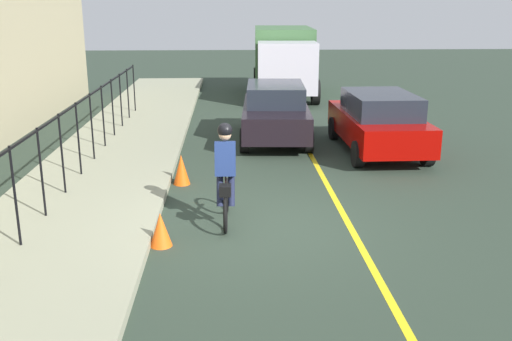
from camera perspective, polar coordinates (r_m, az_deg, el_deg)
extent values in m
plane|color=#2A372B|center=(10.33, 0.33, -5.52)|extent=(80.00, 80.00, 0.00)
cube|color=yellow|center=(10.53, 9.10, -5.29)|extent=(36.00, 0.12, 0.01)
cube|color=gray|center=(10.69, -18.27, -5.18)|extent=(40.00, 3.20, 0.15)
cylinder|color=black|center=(9.66, -22.48, -2.36)|extent=(0.04, 0.04, 1.60)
cylinder|color=black|center=(10.85, -20.24, -0.18)|extent=(0.04, 0.04, 1.60)
cylinder|color=black|center=(12.06, -18.44, 1.56)|extent=(0.04, 0.04, 1.60)
cylinder|color=black|center=(13.29, -16.97, 2.98)|extent=(0.04, 0.04, 1.60)
cylinder|color=black|center=(14.54, -15.75, 4.16)|extent=(0.04, 0.04, 1.60)
cylinder|color=black|center=(15.80, -14.72, 5.15)|extent=(0.04, 0.04, 1.60)
cylinder|color=black|center=(17.06, -13.83, 5.99)|extent=(0.04, 0.04, 1.60)
cylinder|color=black|center=(18.34, -13.07, 6.72)|extent=(0.04, 0.04, 1.60)
cylinder|color=black|center=(19.61, -12.41, 7.35)|extent=(0.04, 0.04, 1.60)
cylinder|color=black|center=(20.90, -11.83, 7.90)|extent=(0.04, 0.04, 1.60)
cube|color=black|center=(11.29, -19.64, 4.41)|extent=(19.69, 0.04, 0.04)
torus|color=black|center=(10.96, -2.88, -2.41)|extent=(0.66, 0.07, 0.66)
torus|color=black|center=(9.97, -3.01, -4.33)|extent=(0.66, 0.07, 0.66)
cube|color=black|center=(10.38, -2.96, -2.02)|extent=(0.93, 0.06, 0.24)
cylinder|color=black|center=(10.20, -2.99, -1.48)|extent=(0.03, 0.03, 0.35)
cube|color=navy|center=(10.11, -3.02, 1.17)|extent=(0.35, 0.37, 0.63)
sphere|color=tan|center=(10.06, -3.05, 3.56)|extent=(0.22, 0.22, 0.22)
sphere|color=black|center=(10.05, -3.06, 3.94)|extent=(0.26, 0.26, 0.26)
cylinder|color=#191E38|center=(10.24, -3.54, -1.70)|extent=(0.34, 0.13, 0.65)
cylinder|color=#191E38|center=(10.24, -2.42, -1.69)|extent=(0.34, 0.13, 0.65)
cube|color=black|center=(9.88, -3.04, -1.94)|extent=(0.24, 0.20, 0.18)
cube|color=#970603|center=(15.71, 11.77, 4.24)|extent=(4.43, 1.88, 0.70)
cube|color=#1E232D|center=(15.40, 12.09, 6.38)|extent=(2.49, 1.63, 0.56)
cylinder|color=black|center=(17.01, 7.62, 4.12)|extent=(0.64, 0.23, 0.64)
cylinder|color=black|center=(17.42, 13.13, 4.13)|extent=(0.64, 0.23, 0.64)
cylinder|color=black|center=(14.16, 9.93, 1.60)|extent=(0.64, 0.23, 0.64)
cylinder|color=black|center=(14.65, 16.41, 1.66)|extent=(0.64, 0.23, 0.64)
cube|color=black|center=(16.71, 1.90, 5.27)|extent=(4.49, 2.04, 0.70)
cube|color=#1E232D|center=(16.80, 1.91, 7.51)|extent=(2.55, 1.72, 0.56)
cylinder|color=black|center=(15.37, 5.19, 2.92)|extent=(0.65, 0.25, 0.64)
cylinder|color=black|center=(15.32, -1.16, 2.94)|extent=(0.65, 0.25, 0.64)
cylinder|color=black|center=(18.28, 4.45, 5.05)|extent=(0.65, 0.25, 0.64)
cylinder|color=black|center=(18.25, -0.90, 5.08)|extent=(0.65, 0.25, 0.64)
cube|color=#3A6238|center=(25.83, 2.64, 11.24)|extent=(4.86, 2.61, 2.30)
cube|color=silver|center=(22.45, 3.05, 10.00)|extent=(1.91, 2.29, 1.90)
cylinder|color=black|center=(22.80, 5.84, 7.62)|extent=(0.97, 0.34, 0.96)
cylinder|color=black|center=(22.68, 0.15, 7.66)|extent=(0.97, 0.34, 0.96)
cylinder|color=black|center=(27.08, 4.90, 8.98)|extent=(0.97, 0.34, 0.96)
cylinder|color=black|center=(26.98, 0.10, 9.01)|extent=(0.97, 0.34, 0.96)
cone|color=#E8510F|center=(12.71, -7.30, 0.09)|extent=(0.36, 0.36, 0.66)
cone|color=#F25A14|center=(9.58, -9.31, -5.71)|extent=(0.36, 0.36, 0.57)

